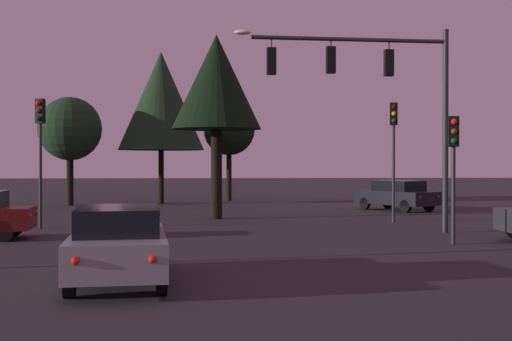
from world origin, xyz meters
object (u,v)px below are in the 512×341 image
Objects in this scene: car_nearside_lane at (119,243)px; traffic_light_corner_right at (454,153)px; tree_left_far at (229,130)px; tree_center_horizon at (161,101)px; traffic_light_median at (40,137)px; traffic_light_corner_left at (394,138)px; tree_behind_sign at (70,129)px; traffic_signal_mast_arm at (379,85)px; tree_right_cluster at (216,83)px; car_far_lane at (397,195)px.

traffic_light_corner_right is at bearing 33.98° from car_nearside_lane.
tree_left_far is 5.25m from tree_center_horizon.
traffic_light_median is 0.52× the size of tree_center_horizon.
traffic_light_corner_right is at bearing -65.28° from tree_center_horizon.
car_nearside_lane is (-9.19, -13.62, -2.60)m from traffic_light_corner_left.
traffic_light_corner_right is 25.14m from tree_behind_sign.
traffic_signal_mast_arm is at bearing 112.86° from traffic_light_corner_right.
tree_center_horizon is 1.14× the size of tree_right_cluster.
tree_left_far is 0.78× the size of tree_right_cluster.
car_far_lane is (11.27, 20.77, -0.00)m from car_nearside_lane.
traffic_light_median is 8.06m from tree_right_cluster.
traffic_light_corner_left is 1.28× the size of traffic_light_corner_right.
traffic_light_corner_left is at bearing 68.72° from traffic_signal_mast_arm.
car_nearside_lane is 1.01× the size of car_far_lane.
car_far_lane is 11.47m from tree_right_cluster.
tree_center_horizon is (5.01, 1.77, 1.79)m from tree_behind_sign.
traffic_light_corner_right is 24.28m from tree_center_horizon.
traffic_signal_mast_arm reaches higher than traffic_light_median.
car_nearside_lane is at bearing -97.43° from tree_right_cluster.
tree_center_horizon reaches higher than tree_left_far.
traffic_light_corner_left is at bearing 88.25° from traffic_light_corner_right.
traffic_light_median is at bearing 110.10° from car_nearside_lane.
traffic_light_corner_left is at bearing -106.19° from car_far_lane.
tree_right_cluster is at bearing 129.17° from traffic_signal_mast_arm.
traffic_signal_mast_arm reaches higher than tree_left_far.
car_nearside_lane is at bearing -118.48° from car_far_lane.
tree_behind_sign reaches higher than traffic_light_median.
tree_behind_sign is at bearing 140.75° from traffic_light_corner_left.
traffic_light_corner_right is 0.61× the size of tree_left_far.
tree_behind_sign is at bearing 129.26° from tree_right_cluster.
traffic_signal_mast_arm is at bearing -108.12° from car_far_lane.
tree_center_horizon is (3.30, 15.87, 2.77)m from traffic_light_median.
traffic_signal_mast_arm is 8.66m from tree_right_cluster.
traffic_signal_mast_arm is 4.83m from traffic_light_corner_left.
traffic_light_corner_left reaches higher than traffic_light_corner_right.
tree_right_cluster is at bearing -93.66° from tree_left_far.
tree_center_horizon is at bearing 125.80° from traffic_light_corner_left.
traffic_light_median is 14.24m from tree_behind_sign.
car_nearside_lane is at bearing -124.02° from traffic_light_corner_left.
tree_center_horizon is at bearing 78.24° from traffic_light_median.
traffic_light_corner_left is 0.78× the size of tree_left_far.
traffic_light_corner_left is 1.01× the size of car_nearside_lane.
traffic_signal_mast_arm is 1.96× the size of traffic_light_corner_right.
traffic_signal_mast_arm reaches higher than car_far_lane.
tree_center_horizon reaches higher than tree_right_cluster.
car_far_lane is at bearing 29.22° from traffic_light_median.
car_far_lane is (15.66, 8.76, -2.55)m from traffic_light_median.
traffic_light_median is 1.01× the size of car_far_lane.
tree_right_cluster is (-6.86, 10.04, 3.15)m from traffic_light_corner_right.
traffic_light_corner_left is 1.02× the size of traffic_light_median.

